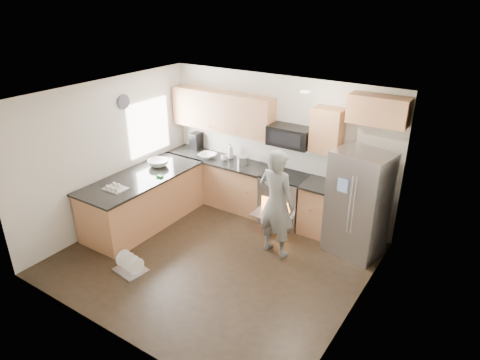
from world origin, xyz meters
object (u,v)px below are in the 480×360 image
Objects in this scene: stove_range at (285,188)px; dish_rack at (130,267)px; refrigerator at (358,204)px; person at (276,203)px.

stove_range is 3.46× the size of dish_rack.
stove_range reaches higher than dish_rack.
stove_range reaches higher than refrigerator.
refrigerator reaches higher than dish_rack.
stove_range is at bearing 65.35° from dish_rack.
refrigerator is 3.66m from dish_rack.
dish_rack is (-1.58, -1.67, -0.82)m from person.
dish_rack is at bearing 54.50° from person.
person is at bearing -134.73° from refrigerator.
refrigerator is at bearing -136.76° from person.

